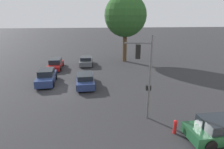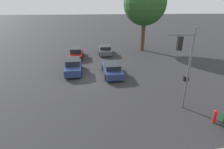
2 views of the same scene
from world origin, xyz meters
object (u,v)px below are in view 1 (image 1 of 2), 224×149
at_px(crossing_car_0, 85,80).
at_px(crossing_car_2, 86,61).
at_px(crossing_car_1, 47,77).
at_px(street_tree, 125,16).
at_px(crossing_car_3, 56,64).
at_px(traffic_signal, 144,68).
at_px(fire_hydrant, 175,126).
at_px(parked_car_0, 220,130).

distance_m(crossing_car_0, crossing_car_2, 8.95).
bearing_deg(crossing_car_1, street_tree, 128.62).
xyz_separation_m(crossing_car_0, crossing_car_3, (-7.64, -4.10, -0.00)).
bearing_deg(crossing_car_0, traffic_signal, -151.98).
bearing_deg(fire_hydrant, street_tree, 175.84).
relative_size(crossing_car_2, parked_car_0, 1.09).
bearing_deg(crossing_car_1, crossing_car_0, 70.28).
bearing_deg(crossing_car_2, traffic_signal, -164.25).
height_order(crossing_car_1, fire_hydrant, crossing_car_1).
xyz_separation_m(traffic_signal, parked_car_0, (3.03, 3.70, -3.06)).
bearing_deg(crossing_car_2, fire_hydrant, -161.47).
bearing_deg(crossing_car_3, street_tree, 106.30).
relative_size(crossing_car_0, fire_hydrant, 4.91).
relative_size(street_tree, crossing_car_2, 2.48).
height_order(traffic_signal, crossing_car_0, traffic_signal).
bearing_deg(crossing_car_0, fire_hydrant, -150.67).
height_order(street_tree, parked_car_0, street_tree).
relative_size(street_tree, parked_car_0, 2.69).
bearing_deg(crossing_car_3, crossing_car_2, 107.82).
height_order(crossing_car_2, fire_hydrant, crossing_car_2).
relative_size(crossing_car_1, crossing_car_2, 1.00).
bearing_deg(fire_hydrant, crossing_car_3, -150.93).
bearing_deg(parked_car_0, traffic_signal, 141.70).
xyz_separation_m(crossing_car_0, parked_car_0, (10.18, 7.58, -0.02)).
distance_m(street_tree, fire_hydrant, 21.03).
height_order(crossing_car_3, fire_hydrant, crossing_car_3).
xyz_separation_m(traffic_signal, crossing_car_3, (-14.79, -7.97, -3.05)).
bearing_deg(fire_hydrant, parked_car_0, 67.87).
relative_size(traffic_signal, crossing_car_3, 1.24).
xyz_separation_m(crossing_car_1, parked_car_0, (11.55, 11.75, -0.09)).
height_order(crossing_car_0, crossing_car_3, crossing_car_3).
bearing_deg(street_tree, crossing_car_2, -75.84).
height_order(street_tree, crossing_car_2, street_tree).
height_order(crossing_car_1, crossing_car_3, crossing_car_1).
bearing_deg(fire_hydrant, traffic_signal, -146.05).
distance_m(traffic_signal, crossing_car_2, 16.78).
xyz_separation_m(traffic_signal, fire_hydrant, (2.10, 1.41, -3.21)).
xyz_separation_m(traffic_signal, crossing_car_0, (-7.15, -3.87, -3.04)).
bearing_deg(crossing_car_0, street_tree, -32.86).
distance_m(crossing_car_1, crossing_car_2, 8.77).
bearing_deg(street_tree, crossing_car_1, -49.79).
relative_size(traffic_signal, crossing_car_0, 1.29).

